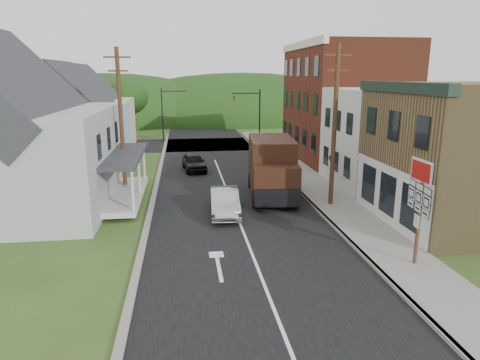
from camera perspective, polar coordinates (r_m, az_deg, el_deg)
name	(u,v)px	position (r m, az deg, el deg)	size (l,w,h in m)	color
ground	(243,232)	(20.80, 0.40, -6.88)	(120.00, 120.00, 0.00)	#2D4719
road	(223,182)	(30.30, -2.23, -0.24)	(9.00, 90.00, 0.02)	black
cross_road	(209,144)	(46.93, -4.21, 4.76)	(60.00, 9.00, 0.02)	black
sidewalk_right	(312,185)	(29.51, 9.62, -0.66)	(2.80, 55.00, 0.15)	slate
curb_right	(293,186)	(29.15, 7.08, -0.76)	(0.20, 55.00, 0.15)	slate
curb_left	(155,191)	(28.29, -11.26, -1.40)	(0.30, 55.00, 0.12)	slate
storefront_tan	(468,155)	(24.14, 28.07, 3.00)	(8.00, 8.00, 7.00)	brown
storefront_white	(395,138)	(30.50, 19.93, 5.26)	(8.00, 7.00, 6.50)	silver
storefront_red	(344,103)	(38.96, 13.70, 9.97)	(8.00, 12.00, 10.00)	#602816
house_gray	(16,132)	(27.10, -27.72, 5.63)	(10.20, 12.24, 8.35)	#9FA2A4
house_blue	(80,121)	(37.38, -20.55, 7.32)	(7.14, 8.16, 7.28)	#98BBD0
house_cream	(95,112)	(46.26, -18.75, 8.55)	(7.14, 8.16, 7.28)	beige
utility_pole_right	(334,125)	(24.39, 12.48, 7.14)	(1.60, 0.26, 9.00)	#472D19
utility_pole_left	(121,120)	(27.66, -15.57, 7.72)	(1.60, 0.26, 9.00)	#472D19
traffic_signal_right	(253,112)	(43.49, 1.72, 9.06)	(2.87, 0.20, 6.00)	black
traffic_signal_left	(168,108)	(49.92, -9.55, 9.49)	(2.87, 0.20, 6.00)	black
tree_left_d	(127,97)	(51.71, -14.84, 10.63)	(4.80, 4.80, 6.94)	#382616
forested_ridge	(199,119)	(74.68, -5.55, 8.10)	(90.00, 30.00, 16.00)	black
silver_sedan	(225,202)	(23.05, -2.06, -2.97)	(1.49, 4.27, 1.41)	#A4A5A9
dark_sedan	(194,162)	(33.88, -6.13, 2.37)	(1.60, 3.96, 1.35)	black
delivery_van	(272,168)	(26.29, 4.29, 1.60)	(3.23, 6.63, 3.58)	black
route_sign_cluster	(419,211)	(17.77, 22.71, -3.89)	(0.27, 1.87, 3.28)	#472D19
warning_sign	(331,168)	(26.57, 12.07, 1.56)	(0.11, 0.74, 2.66)	black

